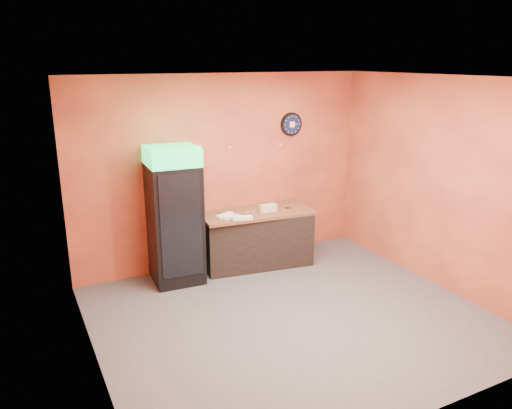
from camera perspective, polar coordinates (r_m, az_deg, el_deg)
floor at (r=6.17m, az=4.10°, el=-12.70°), size 4.50×4.50×0.00m
back_wall at (r=7.35m, az=-3.72°, el=3.82°), size 4.50×0.02×2.80m
left_wall at (r=4.90m, az=-18.77°, el=-3.54°), size 0.02×4.00×2.80m
right_wall at (r=7.03m, az=20.29°, el=2.24°), size 0.02×4.00×2.80m
ceiling at (r=5.40m, az=4.73°, el=14.25°), size 4.50×4.00×0.02m
beverage_cooler at (r=6.83m, az=-9.15°, el=-1.54°), size 0.70×0.71×1.88m
prep_counter at (r=7.48m, az=0.02°, el=-3.96°), size 1.67×0.93×0.79m
wall_clock at (r=7.73m, az=4.05°, el=9.14°), size 0.35×0.06×0.35m
wall_phone at (r=7.09m, az=-6.82°, el=5.79°), size 0.13×0.11×0.23m
butcher_paper at (r=7.34m, az=0.02°, el=-0.91°), size 1.72×0.91×0.04m
sub_roll_stack at (r=7.30m, az=1.37°, el=-0.40°), size 0.26×0.10×0.11m
wrapped_sandwich_left at (r=7.02m, az=-2.82°, el=-1.43°), size 0.25×0.10×0.04m
wrapped_sandwich_mid at (r=6.97m, az=-1.58°, el=-1.53°), size 0.30×0.19×0.04m
wrapped_sandwich_right at (r=7.08m, az=-3.56°, el=-1.26°), size 0.30×0.21×0.04m
kitchen_tool at (r=7.30m, az=-0.11°, el=-0.61°), size 0.06×0.06×0.06m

